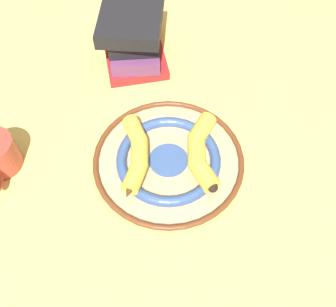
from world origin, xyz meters
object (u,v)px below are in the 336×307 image
object	(u,v)px
decorative_bowl	(168,158)
banana_b	(137,154)
banana_a	(201,149)
book_stack	(133,35)

from	to	relation	value
decorative_bowl	banana_b	distance (m)	0.08
banana_b	banana_a	bearing A→B (deg)	-87.32
banana_a	book_stack	bearing A→B (deg)	-154.13
decorative_bowl	banana_a	size ratio (longest dim) A/B	1.89
decorative_bowl	banana_b	world-z (taller)	banana_b
banana_b	book_stack	xyz separation A→B (m)	(0.30, -0.18, 0.02)
decorative_bowl	banana_a	bearing A→B (deg)	-123.75
banana_b	book_stack	world-z (taller)	book_stack
book_stack	banana_a	bearing A→B (deg)	-157.50
banana_a	banana_b	world-z (taller)	banana_a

